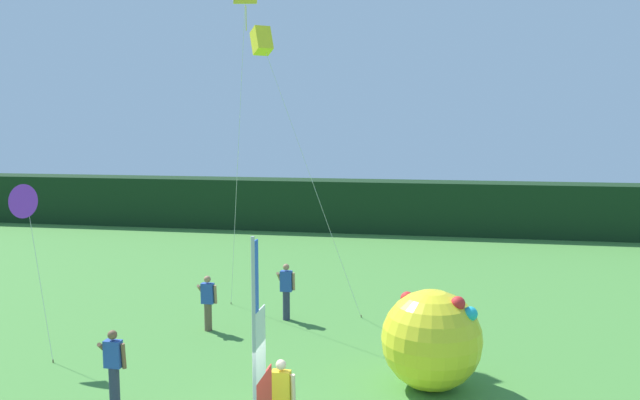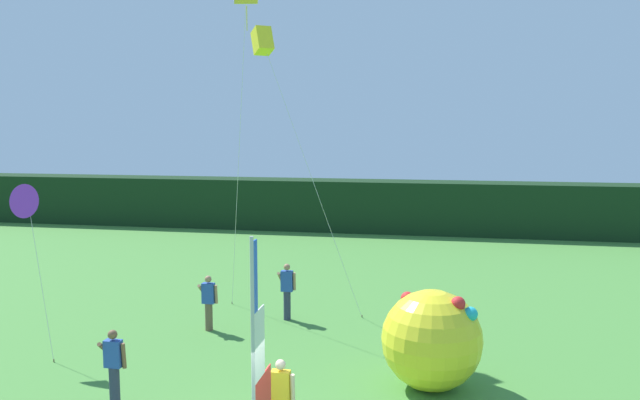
{
  "view_description": "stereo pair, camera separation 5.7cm",
  "coord_description": "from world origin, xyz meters",
  "px_view_note": "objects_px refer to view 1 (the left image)",
  "views": [
    {
      "loc": [
        2.99,
        -9.71,
        6.0
      ],
      "look_at": [
        0.51,
        3.59,
        4.39
      ],
      "focal_mm": 35.57,
      "sensor_mm": 36.0,
      "label": 1
    },
    {
      "loc": [
        3.05,
        -9.7,
        6.0
      ],
      "look_at": [
        0.51,
        3.59,
        4.39
      ],
      "focal_mm": 35.57,
      "sensor_mm": 36.0,
      "label": 2
    }
  ],
  "objects_px": {
    "person_near_banner": "(281,398)",
    "person_far_left": "(208,301)",
    "person_mid_field": "(114,368)",
    "kite_purple_delta_2": "(27,202)",
    "kite_yellow_box_0": "(262,42)",
    "inflatable_balloon": "(432,339)",
    "person_far_right": "(286,290)",
    "kite_yellow_diamond_1": "(245,10)",
    "banner_flag": "(260,371)"
  },
  "relations": [
    {
      "from": "kite_yellow_box_0",
      "to": "person_far_left",
      "type": "bearing_deg",
      "value": -128.1
    },
    {
      "from": "person_mid_field",
      "to": "inflatable_balloon",
      "type": "bearing_deg",
      "value": 19.87
    },
    {
      "from": "person_near_banner",
      "to": "person_far_right",
      "type": "height_order",
      "value": "person_far_right"
    },
    {
      "from": "kite_yellow_box_0",
      "to": "kite_purple_delta_2",
      "type": "xyz_separation_m",
      "value": [
        -5.32,
        -3.94,
        -4.47
      ]
    },
    {
      "from": "person_far_left",
      "to": "kite_yellow_diamond_1",
      "type": "relative_size",
      "value": 0.16
    },
    {
      "from": "inflatable_balloon",
      "to": "kite_yellow_box_0",
      "type": "xyz_separation_m",
      "value": [
        -5.21,
        4.6,
        7.32
      ]
    },
    {
      "from": "kite_yellow_box_0",
      "to": "inflatable_balloon",
      "type": "bearing_deg",
      "value": -41.47
    },
    {
      "from": "person_far_left",
      "to": "kite_yellow_diamond_1",
      "type": "height_order",
      "value": "kite_yellow_diamond_1"
    },
    {
      "from": "person_mid_field",
      "to": "person_far_right",
      "type": "bearing_deg",
      "value": 72.88
    },
    {
      "from": "person_far_left",
      "to": "kite_yellow_box_0",
      "type": "relative_size",
      "value": 0.18
    },
    {
      "from": "person_near_banner",
      "to": "kite_yellow_box_0",
      "type": "bearing_deg",
      "value": 107.76
    },
    {
      "from": "person_mid_field",
      "to": "person_far_left",
      "type": "distance_m",
      "value": 5.35
    },
    {
      "from": "kite_yellow_diamond_1",
      "to": "banner_flag",
      "type": "bearing_deg",
      "value": -71.86
    },
    {
      "from": "banner_flag",
      "to": "kite_yellow_diamond_1",
      "type": "distance_m",
      "value": 11.63
    },
    {
      "from": "person_near_banner",
      "to": "person_mid_field",
      "type": "xyz_separation_m",
      "value": [
        -3.78,
        0.65,
        0.07
      ]
    },
    {
      "from": "person_mid_field",
      "to": "kite_yellow_box_0",
      "type": "distance_m",
      "value": 10.35
    },
    {
      "from": "inflatable_balloon",
      "to": "person_far_right",
      "type": "bearing_deg",
      "value": 135.35
    },
    {
      "from": "person_mid_field",
      "to": "kite_yellow_box_0",
      "type": "height_order",
      "value": "kite_yellow_box_0"
    },
    {
      "from": "person_far_right",
      "to": "kite_yellow_box_0",
      "type": "xyz_separation_m",
      "value": [
        -0.75,
        0.19,
        7.53
      ]
    },
    {
      "from": "banner_flag",
      "to": "person_mid_field",
      "type": "height_order",
      "value": "banner_flag"
    },
    {
      "from": "banner_flag",
      "to": "inflatable_balloon",
      "type": "xyz_separation_m",
      "value": [
        2.69,
        4.72,
        -0.92
      ]
    },
    {
      "from": "person_near_banner",
      "to": "inflatable_balloon",
      "type": "bearing_deg",
      "value": 47.53
    },
    {
      "from": "person_far_right",
      "to": "kite_yellow_diamond_1",
      "type": "relative_size",
      "value": 0.17
    },
    {
      "from": "kite_purple_delta_2",
      "to": "kite_yellow_box_0",
      "type": "bearing_deg",
      "value": 36.56
    },
    {
      "from": "person_near_banner",
      "to": "person_far_right",
      "type": "xyz_separation_m",
      "value": [
        -1.69,
        7.43,
        0.08
      ]
    },
    {
      "from": "person_near_banner",
      "to": "inflatable_balloon",
      "type": "height_order",
      "value": "inflatable_balloon"
    },
    {
      "from": "person_far_right",
      "to": "kite_yellow_box_0",
      "type": "bearing_deg",
      "value": 165.35
    },
    {
      "from": "person_near_banner",
      "to": "person_mid_field",
      "type": "bearing_deg",
      "value": 170.19
    },
    {
      "from": "person_mid_field",
      "to": "person_far_left",
      "type": "relative_size",
      "value": 1.07
    },
    {
      "from": "kite_purple_delta_2",
      "to": "inflatable_balloon",
      "type": "bearing_deg",
      "value": -3.57
    },
    {
      "from": "person_far_left",
      "to": "banner_flag",
      "type": "bearing_deg",
      "value": -63.84
    },
    {
      "from": "person_near_banner",
      "to": "person_far_left",
      "type": "bearing_deg",
      "value": 121.7
    },
    {
      "from": "banner_flag",
      "to": "kite_purple_delta_2",
      "type": "distance_m",
      "value": 9.7
    },
    {
      "from": "inflatable_balloon",
      "to": "kite_purple_delta_2",
      "type": "distance_m",
      "value": 10.92
    },
    {
      "from": "person_far_right",
      "to": "kite_purple_delta_2",
      "type": "distance_m",
      "value": 7.75
    },
    {
      "from": "inflatable_balloon",
      "to": "kite_yellow_box_0",
      "type": "bearing_deg",
      "value": 138.53
    },
    {
      "from": "person_mid_field",
      "to": "inflatable_balloon",
      "type": "distance_m",
      "value": 6.96
    },
    {
      "from": "person_near_banner",
      "to": "person_far_right",
      "type": "relative_size",
      "value": 0.92
    },
    {
      "from": "inflatable_balloon",
      "to": "kite_yellow_diamond_1",
      "type": "xyz_separation_m",
      "value": [
        -5.52,
        3.94,
        8.15
      ]
    },
    {
      "from": "person_far_left",
      "to": "kite_yellow_box_0",
      "type": "height_order",
      "value": "kite_yellow_box_0"
    },
    {
      "from": "person_near_banner",
      "to": "kite_yellow_box_0",
      "type": "distance_m",
      "value": 11.04
    },
    {
      "from": "kite_purple_delta_2",
      "to": "person_far_right",
      "type": "bearing_deg",
      "value": 31.72
    },
    {
      "from": "person_far_right",
      "to": "person_mid_field",
      "type": "bearing_deg",
      "value": -107.12
    },
    {
      "from": "person_near_banner",
      "to": "kite_yellow_diamond_1",
      "type": "bearing_deg",
      "value": 111.64
    },
    {
      "from": "inflatable_balloon",
      "to": "kite_yellow_diamond_1",
      "type": "bearing_deg",
      "value": 144.53
    },
    {
      "from": "person_far_left",
      "to": "inflatable_balloon",
      "type": "height_order",
      "value": "inflatable_balloon"
    },
    {
      "from": "person_near_banner",
      "to": "person_far_left",
      "type": "xyz_separation_m",
      "value": [
        -3.71,
        6.0,
        0.01
      ]
    },
    {
      "from": "person_mid_field",
      "to": "kite_purple_delta_2",
      "type": "relative_size",
      "value": 0.39
    },
    {
      "from": "person_near_banner",
      "to": "person_mid_field",
      "type": "distance_m",
      "value": 3.84
    },
    {
      "from": "banner_flag",
      "to": "person_far_right",
      "type": "height_order",
      "value": "banner_flag"
    }
  ]
}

